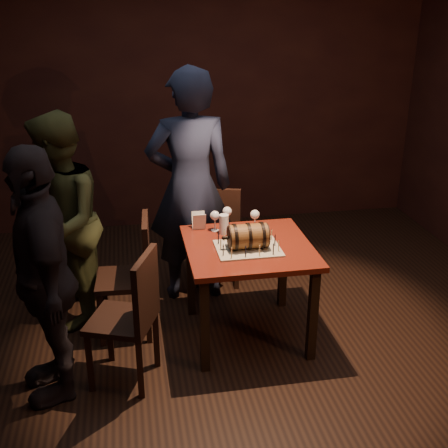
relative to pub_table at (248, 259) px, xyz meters
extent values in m
plane|color=black|center=(-0.09, -0.11, -0.64)|extent=(5.00, 5.00, 0.00)
cube|color=black|center=(-0.09, 2.39, 0.76)|extent=(5.00, 0.04, 2.80)
cube|color=black|center=(-0.09, -2.61, 0.76)|extent=(5.00, 0.04, 2.80)
cube|color=#51150D|center=(0.00, 0.00, 0.09)|extent=(0.90, 0.90, 0.04)
cube|color=black|center=(-0.38, -0.38, -0.29)|extent=(0.06, 0.06, 0.71)
cube|color=black|center=(0.38, -0.38, -0.29)|extent=(0.06, 0.06, 0.71)
cube|color=black|center=(-0.38, 0.38, -0.29)|extent=(0.06, 0.06, 0.71)
cube|color=black|center=(0.38, 0.38, -0.29)|extent=(0.06, 0.06, 0.71)
cube|color=#ADA38B|center=(-0.02, -0.07, 0.12)|extent=(0.45, 0.35, 0.01)
cylinder|color=brown|center=(-0.02, -0.07, 0.21)|extent=(0.26, 0.17, 0.17)
cylinder|color=black|center=(-0.12, -0.07, 0.21)|extent=(0.02, 0.19, 0.19)
cylinder|color=black|center=(-0.02, -0.07, 0.21)|extent=(0.02, 0.19, 0.19)
cylinder|color=black|center=(0.08, -0.07, 0.21)|extent=(0.02, 0.19, 0.19)
cylinder|color=black|center=(-0.15, -0.07, 0.21)|extent=(0.01, 0.17, 0.17)
cylinder|color=black|center=(0.12, -0.07, 0.21)|extent=(0.01, 0.17, 0.17)
cylinder|color=black|center=(-0.17, -0.07, 0.21)|extent=(0.04, 0.02, 0.02)
sphere|color=black|center=(-0.19, -0.07, 0.21)|extent=(0.03, 0.03, 0.03)
cylinder|color=#F8E094|center=(-0.17, -0.21, 0.16)|extent=(0.01, 0.01, 0.08)
cylinder|color=black|center=(-0.17, -0.21, 0.21)|extent=(0.00, 0.00, 0.01)
cylinder|color=black|center=(-0.07, -0.21, 0.16)|extent=(0.01, 0.01, 0.08)
cylinder|color=black|center=(-0.07, -0.21, 0.21)|extent=(0.00, 0.00, 0.01)
cylinder|color=#F8E094|center=(0.03, -0.21, 0.16)|extent=(0.01, 0.01, 0.08)
cylinder|color=black|center=(0.03, -0.21, 0.21)|extent=(0.00, 0.00, 0.01)
cylinder|color=black|center=(0.13, -0.21, 0.16)|extent=(0.01, 0.01, 0.08)
cylinder|color=black|center=(0.13, -0.21, 0.21)|extent=(0.00, 0.00, 0.01)
cylinder|color=#F8E094|center=(0.18, -0.17, 0.16)|extent=(0.01, 0.01, 0.08)
cylinder|color=black|center=(0.18, -0.17, 0.21)|extent=(0.00, 0.00, 0.01)
cylinder|color=black|center=(0.18, -0.07, 0.16)|extent=(0.01, 0.01, 0.08)
cylinder|color=black|center=(0.18, -0.07, 0.21)|extent=(0.00, 0.00, 0.01)
cylinder|color=#F8E094|center=(0.18, 0.03, 0.16)|extent=(0.01, 0.01, 0.08)
cylinder|color=black|center=(0.18, 0.03, 0.21)|extent=(0.00, 0.00, 0.01)
cylinder|color=black|center=(0.13, 0.08, 0.16)|extent=(0.01, 0.01, 0.08)
cylinder|color=black|center=(0.13, 0.08, 0.21)|extent=(0.00, 0.00, 0.01)
cylinder|color=#F8E094|center=(0.03, 0.08, 0.16)|extent=(0.01, 0.01, 0.08)
cylinder|color=black|center=(0.03, 0.08, 0.21)|extent=(0.00, 0.00, 0.01)
cylinder|color=black|center=(-0.07, 0.08, 0.16)|extent=(0.01, 0.01, 0.08)
cylinder|color=black|center=(-0.07, 0.08, 0.21)|extent=(0.00, 0.00, 0.01)
cylinder|color=#F8E094|center=(-0.16, 0.08, 0.16)|extent=(0.01, 0.01, 0.08)
cylinder|color=black|center=(-0.16, 0.08, 0.21)|extent=(0.00, 0.00, 0.01)
cylinder|color=black|center=(-0.21, 0.03, 0.16)|extent=(0.01, 0.01, 0.08)
cylinder|color=black|center=(-0.21, 0.03, 0.21)|extent=(0.00, 0.00, 0.01)
cylinder|color=#F8E094|center=(-0.21, -0.07, 0.16)|extent=(0.01, 0.01, 0.08)
cylinder|color=black|center=(-0.21, -0.07, 0.21)|extent=(0.00, 0.00, 0.01)
cylinder|color=black|center=(-0.21, -0.17, 0.16)|extent=(0.01, 0.01, 0.08)
cylinder|color=black|center=(-0.21, -0.17, 0.21)|extent=(0.00, 0.00, 0.01)
cylinder|color=silver|center=(-0.19, 0.30, 0.11)|extent=(0.06, 0.06, 0.01)
cylinder|color=silver|center=(-0.19, 0.30, 0.16)|extent=(0.01, 0.01, 0.09)
sphere|color=silver|center=(-0.19, 0.30, 0.23)|extent=(0.07, 0.07, 0.07)
sphere|color=#591114|center=(-0.19, 0.30, 0.23)|extent=(0.05, 0.05, 0.05)
cylinder|color=silver|center=(-0.09, 0.37, 0.11)|extent=(0.06, 0.06, 0.01)
cylinder|color=silver|center=(-0.09, 0.37, 0.16)|extent=(0.01, 0.01, 0.09)
sphere|color=silver|center=(-0.09, 0.37, 0.23)|extent=(0.07, 0.07, 0.07)
cylinder|color=silver|center=(0.11, 0.27, 0.11)|extent=(0.06, 0.06, 0.01)
cylinder|color=silver|center=(0.11, 0.27, 0.16)|extent=(0.01, 0.01, 0.09)
sphere|color=silver|center=(0.11, 0.27, 0.23)|extent=(0.07, 0.07, 0.07)
sphere|color=#BF594C|center=(0.11, 0.27, 0.23)|extent=(0.05, 0.05, 0.05)
cylinder|color=silver|center=(-0.14, 0.24, 0.18)|extent=(0.07, 0.07, 0.15)
cylinder|color=#9E5414|center=(-0.14, 0.24, 0.17)|extent=(0.06, 0.06, 0.11)
cylinder|color=white|center=(-0.14, 0.24, 0.23)|extent=(0.06, 0.06, 0.02)
cube|color=black|center=(-0.06, 0.93, -0.19)|extent=(0.49, 0.49, 0.04)
cube|color=black|center=(0.15, 1.05, -0.43)|extent=(0.04, 0.04, 0.43)
cube|color=black|center=(-0.18, 1.14, -0.43)|extent=(0.04, 0.04, 0.43)
cube|color=black|center=(0.06, 0.72, -0.43)|extent=(0.04, 0.04, 0.43)
cube|color=black|center=(-0.27, 0.81, -0.43)|extent=(0.04, 0.04, 0.43)
cube|color=black|center=(-0.10, 0.76, 0.06)|extent=(0.40, 0.14, 0.46)
cube|color=black|center=(-0.90, 0.20, -0.19)|extent=(0.42, 0.42, 0.04)
cube|color=black|center=(-1.06, 0.38, -0.43)|extent=(0.04, 0.04, 0.43)
cube|color=black|center=(-1.08, 0.04, -0.43)|extent=(0.04, 0.04, 0.43)
cube|color=black|center=(-0.72, 0.36, -0.43)|extent=(0.04, 0.04, 0.43)
cube|color=black|center=(-0.74, 0.02, -0.43)|extent=(0.04, 0.04, 0.43)
cube|color=black|center=(-0.72, 0.19, 0.06)|extent=(0.06, 0.40, 0.46)
cube|color=black|center=(-0.92, -0.37, -0.19)|extent=(0.52, 0.52, 0.04)
cube|color=black|center=(-1.02, -0.15, -0.43)|extent=(0.04, 0.04, 0.43)
cube|color=black|center=(-1.14, -0.47, -0.43)|extent=(0.04, 0.04, 0.43)
cube|color=black|center=(-0.70, -0.27, -0.43)|extent=(0.04, 0.04, 0.43)
cube|color=black|center=(-0.83, -0.59, -0.43)|extent=(0.04, 0.04, 0.43)
cube|color=black|center=(-0.76, -0.44, 0.06)|extent=(0.18, 0.39, 0.46)
imported|color=#181D31|center=(-0.33, 0.72, 0.33)|extent=(0.71, 0.47, 1.94)
imported|color=#414422|center=(-1.35, 0.47, 0.19)|extent=(0.63, 0.81, 1.66)
imported|color=black|center=(-1.37, -0.40, 0.19)|extent=(0.61, 1.03, 1.66)
camera|label=1|loc=(-0.82, -3.58, 1.78)|focal=45.00mm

